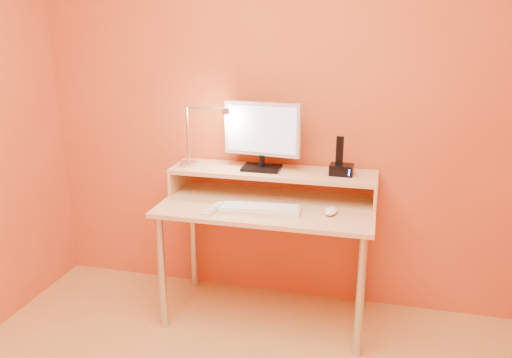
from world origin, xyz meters
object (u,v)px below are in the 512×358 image
(remote_control, at_px, (214,209))
(keyboard, at_px, (260,210))
(lamp_base, at_px, (189,164))
(monitor_panel, at_px, (262,129))
(mouse, at_px, (331,211))
(phone_dock, at_px, (341,170))

(remote_control, bearing_deg, keyboard, 22.82)
(lamp_base, bearing_deg, monitor_panel, 5.16)
(monitor_panel, relative_size, remote_control, 2.25)
(mouse, bearing_deg, monitor_panel, 163.61)
(lamp_base, height_order, mouse, lamp_base)
(phone_dock, distance_m, remote_control, 0.75)
(remote_control, bearing_deg, monitor_panel, 72.10)
(lamp_base, relative_size, remote_control, 0.50)
(monitor_panel, xyz_separation_m, remote_control, (-0.19, -0.32, -0.39))
(lamp_base, xyz_separation_m, remote_control, (0.25, -0.28, -0.16))
(mouse, relative_size, remote_control, 0.56)
(keyboard, height_order, mouse, mouse)
(monitor_panel, height_order, lamp_base, monitor_panel)
(mouse, distance_m, remote_control, 0.63)
(lamp_base, distance_m, phone_dock, 0.91)
(phone_dock, xyz_separation_m, mouse, (-0.03, -0.22, -0.17))
(monitor_panel, relative_size, lamp_base, 4.51)
(lamp_base, bearing_deg, mouse, -12.08)
(monitor_panel, distance_m, mouse, 0.62)
(monitor_panel, xyz_separation_m, keyboard, (0.06, -0.28, -0.39))
(phone_dock, height_order, keyboard, phone_dock)
(keyboard, xyz_separation_m, mouse, (0.38, 0.05, 0.01))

